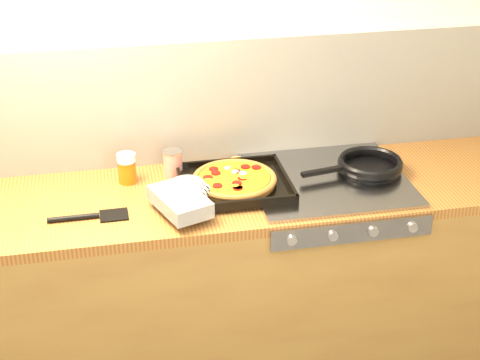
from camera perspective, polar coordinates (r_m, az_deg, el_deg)
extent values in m
plane|color=beige|center=(2.91, -3.21, 7.94)|extent=(3.20, 0.00, 3.20)
cube|color=silver|center=(2.93, -3.13, 6.02)|extent=(3.20, 0.02, 0.50)
cube|color=olive|center=(3.03, -1.95, -8.78)|extent=(3.20, 0.60, 0.86)
cube|color=brown|center=(2.79, -2.10, -1.28)|extent=(3.20, 0.60, 0.04)
cube|color=gray|center=(2.65, 8.66, -3.96)|extent=(0.60, 0.03, 0.08)
cylinder|color=#A5A5AA|center=(2.58, 4.04, -4.68)|extent=(0.04, 0.02, 0.04)
cylinder|color=#A5A5AA|center=(2.62, 7.22, -4.31)|extent=(0.04, 0.02, 0.04)
cylinder|color=#A5A5AA|center=(2.66, 10.29, -3.94)|extent=(0.04, 0.02, 0.04)
cylinder|color=#A5A5AA|center=(2.72, 13.25, -3.57)|extent=(0.04, 0.02, 0.04)
cube|color=gray|center=(2.87, 6.78, 0.02)|extent=(0.60, 0.56, 0.02)
cube|color=black|center=(2.78, -0.44, -0.40)|extent=(0.41, 0.36, 0.01)
cube|color=black|center=(2.92, -1.09, 1.45)|extent=(0.41, 0.01, 0.02)
cube|color=black|center=(2.62, 0.28, -1.78)|extent=(0.41, 0.01, 0.02)
cube|color=black|center=(2.81, 3.53, 0.29)|extent=(0.01, 0.36, 0.02)
cube|color=black|center=(2.74, -4.51, -0.46)|extent=(0.01, 0.36, 0.02)
cylinder|color=olive|center=(2.77, -0.44, -0.10)|extent=(0.31, 0.31, 0.02)
torus|color=olive|center=(2.77, -0.44, 0.09)|extent=(0.32, 0.32, 0.02)
cylinder|color=orange|center=(2.76, -0.44, 0.13)|extent=(0.27, 0.27, 0.01)
cylinder|color=maroon|center=(2.75, 0.18, 0.16)|extent=(0.04, 0.04, 0.01)
cylinder|color=maroon|center=(2.82, -2.06, 0.85)|extent=(0.04, 0.04, 0.01)
cylinder|color=maroon|center=(2.68, -0.20, -0.62)|extent=(0.04, 0.04, 0.01)
cylinder|color=maroon|center=(2.76, -2.51, 0.20)|extent=(0.04, 0.04, 0.01)
cylinder|color=maroon|center=(2.84, 0.42, 1.03)|extent=(0.04, 0.04, 0.01)
cylinder|color=maroon|center=(2.80, -0.34, 0.69)|extent=(0.04, 0.04, 0.01)
cylinder|color=maroon|center=(2.70, -1.76, -0.45)|extent=(0.04, 0.04, 0.01)
cylinder|color=maroon|center=(2.83, 1.27, 0.99)|extent=(0.04, 0.04, 0.01)
cylinder|color=maroon|center=(2.68, -0.16, -0.59)|extent=(0.04, 0.04, 0.01)
cylinder|color=maroon|center=(2.71, -0.25, -0.24)|extent=(0.04, 0.04, 0.01)
cylinder|color=maroon|center=(2.79, -1.90, 0.54)|extent=(0.04, 0.04, 0.01)
ellipsoid|color=gold|center=(2.73, -2.01, -0.02)|extent=(0.03, 0.02, 0.01)
ellipsoid|color=gold|center=(2.74, -2.51, 0.00)|extent=(0.03, 0.02, 0.01)
ellipsoid|color=gold|center=(2.80, -0.81, 0.71)|extent=(0.03, 0.02, 0.01)
ellipsoid|color=gold|center=(2.84, -1.05, 1.05)|extent=(0.03, 0.02, 0.01)
ellipsoid|color=gold|center=(2.69, -0.40, -0.45)|extent=(0.03, 0.02, 0.01)
ellipsoid|color=gold|center=(2.75, 0.34, 0.17)|extent=(0.03, 0.02, 0.01)
ellipsoid|color=gold|center=(2.76, 0.03, 0.31)|extent=(0.03, 0.02, 0.01)
ellipsoid|color=gold|center=(2.73, -1.89, -0.12)|extent=(0.03, 0.02, 0.01)
ellipsoid|color=gold|center=(2.82, -0.60, 0.94)|extent=(0.03, 0.02, 0.01)
ellipsoid|color=silver|center=(2.83, -0.95, 0.97)|extent=(0.03, 0.03, 0.01)
ellipsoid|color=silver|center=(2.80, -0.39, 0.65)|extent=(0.03, 0.03, 0.01)
ellipsoid|color=silver|center=(2.79, 0.23, 0.54)|extent=(0.03, 0.03, 0.01)
cube|color=black|center=(2.60, -4.68, -1.66)|extent=(0.22, 0.28, 0.06)
ellipsoid|color=black|center=(2.70, -4.12, -0.45)|extent=(0.14, 0.14, 0.06)
cylinder|color=black|center=(2.64, -3.11, -1.19)|extent=(0.09, 0.12, 0.05)
cylinder|color=black|center=(2.95, 10.03, 0.84)|extent=(0.27, 0.27, 0.01)
torus|color=black|center=(2.94, 10.06, 1.25)|extent=(0.30, 0.30, 0.03)
cube|color=black|center=(2.84, 6.50, 0.69)|extent=(0.19, 0.05, 0.02)
cylinder|color=maroon|center=(2.88, -5.23, 1.31)|extent=(0.08, 0.08, 0.10)
cylinder|color=#B2B2B7|center=(2.86, -5.27, 2.21)|extent=(0.08, 0.08, 0.01)
cylinder|color=#B2B2B7|center=(2.91, -5.18, 0.42)|extent=(0.08, 0.08, 0.01)
cylinder|color=#E3570D|center=(2.86, -8.75, 0.64)|extent=(0.09, 0.09, 0.09)
cylinder|color=silver|center=(2.83, -8.84, 1.71)|extent=(0.09, 0.09, 0.03)
cylinder|color=#A48645|center=(2.94, -2.61, 1.03)|extent=(0.25, 0.11, 0.02)
ellipsoid|color=#A48645|center=(3.01, -0.30, 1.67)|extent=(0.07, 0.05, 0.02)
cube|color=black|center=(2.65, -9.75, -2.70)|extent=(0.10, 0.09, 0.01)
cylinder|color=black|center=(2.65, -12.81, -2.88)|extent=(0.18, 0.02, 0.02)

